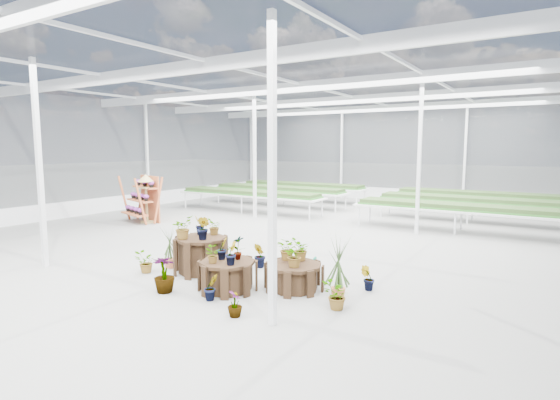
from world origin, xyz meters
The scene contains 10 objects.
ground_plane centered at (0.00, 0.00, 0.00)m, with size 24.00×24.00×0.00m, color gray.
greenhouse_shell centered at (0.00, 0.00, 2.25)m, with size 18.00×24.00×4.50m, color white, non-canonical shape.
steel_frame centered at (0.00, 0.00, 2.25)m, with size 18.00×24.00×4.50m, color silver, non-canonical shape.
nursery_benches centered at (0.00, 7.20, 0.42)m, with size 16.00×7.00×0.84m, color silver, non-canonical shape.
plinth_tall centered at (0.25, -2.53, 0.38)m, with size 1.11×1.11×0.76m, color black.
plinth_mid centered at (1.45, -3.13, 0.28)m, with size 1.06×1.06×0.56m, color black.
plinth_low centered at (2.45, -2.43, 0.24)m, with size 1.07×1.07×0.48m, color black.
shelf_rack centered at (-5.80, 1.04, 0.81)m, with size 1.54×0.81×1.63m, color #AD552E, non-canonical shape.
bird_table centered at (-5.45, 0.99, 0.85)m, with size 0.41×0.41×1.71m, color tan, non-canonical shape.
nursery_plants centered at (1.22, -2.60, 0.51)m, with size 4.77×2.84×1.25m.
Camera 1 is at (6.41, -9.21, 2.63)m, focal length 28.00 mm.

